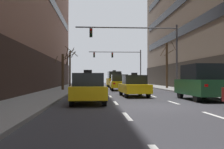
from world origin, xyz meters
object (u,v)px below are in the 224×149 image
Objects in this scene: taxi_driving_2 at (134,86)px; street_tree_0 at (63,71)px; taxi_driving_1 at (88,89)px; taxi_driving_3 at (119,83)px; taxi_driving_0 at (114,79)px; street_tree_1 at (70,67)px; pedestrian_0 at (216,82)px; street_tree_2 at (167,65)px; car_parked_2 at (201,82)px; traffic_signal_1 at (122,59)px; pedestrian_1 at (195,82)px; traffic_signal_0 at (146,43)px.

street_tree_0 is at bearing 125.20° from taxi_driving_2.
taxi_driving_3 is at bearing 78.08° from taxi_driving_1.
taxi_driving_0 is 6.60m from street_tree_1.
pedestrian_0 is at bearing -27.39° from street_tree_0.
taxi_driving_0 is at bearing 134.49° from street_tree_2.
pedestrian_0 is (7.17, -7.54, 0.16)m from taxi_driving_3.
taxi_driving_3 is 13.17m from car_parked_2.
street_tree_2 is at bearing -18.99° from street_tree_1.
traffic_signal_1 is 5.73× the size of pedestrian_1.
street_tree_1 is (-2.90, 21.65, 2.05)m from taxi_driving_1.
pedestrian_1 is (-0.07, -9.01, -1.93)m from street_tree_2.
taxi_driving_1 is 1.02× the size of street_tree_0.
street_tree_1 is at bearing 132.28° from pedestrian_1.
taxi_driving_2 is 0.93× the size of car_parked_2.
street_tree_2 is at bearing 62.47° from taxi_driving_1.
taxi_driving_0 reaches higher than taxi_driving_2.
taxi_driving_0 is 0.86× the size of street_tree_2.
taxi_driving_2 is 4.86m from car_parked_2.
street_tree_0 reaches higher than taxi_driving_1.
pedestrian_0 is at bearing 56.44° from car_parked_2.
traffic_signal_0 reaches higher than taxi_driving_1.
traffic_signal_1 is 12.47m from street_tree_1.
taxi_driving_2 is (0.02, -18.62, -0.35)m from taxi_driving_0.
street_tree_1 is at bearing -130.31° from traffic_signal_1.
street_tree_0 is at bearing -114.57° from traffic_signal_1.
taxi_driving_3 is 9.61m from street_tree_1.
car_parked_2 is at bearing -50.58° from street_tree_0.
traffic_signal_1 is (2.07, 16.73, 3.66)m from taxi_driving_3.
car_parked_2 is 0.51× the size of traffic_signal_1.
street_tree_2 is (4.03, -13.56, -1.54)m from traffic_signal_1.
street_tree_0 is (-8.14, 2.56, -2.55)m from traffic_signal_0.
taxi_driving_1 is at bearing -122.92° from taxi_driving_2.
street_tree_1 is (-6.10, 16.71, 2.07)m from taxi_driving_2.
pedestrian_1 is at bearing 43.20° from taxi_driving_1.
traffic_signal_0 is 8.91m from street_tree_0.
street_tree_0 is 2.71× the size of pedestrian_1.
taxi_driving_0 reaches higher than car_parked_2.
street_tree_0 is 14.79m from pedestrian_0.
traffic_signal_0 is at bearing -52.53° from street_tree_1.
car_parked_2 is 6.07m from pedestrian_0.
taxi_driving_2 is at bearing 57.08° from taxi_driving_1.
taxi_driving_1 is at bearing -97.69° from taxi_driving_0.
taxi_driving_2 is at bearing -69.94° from street_tree_1.
taxi_driving_2 is (3.20, 4.95, -0.02)m from taxi_driving_1.
traffic_signal_0 is (2.05, 6.08, 3.89)m from taxi_driving_2.
traffic_signal_0 is 20.05m from traffic_signal_1.
street_tree_2 is at bearing -73.46° from traffic_signal_1.
traffic_signal_1 is at bearing 101.86° from pedestrian_0.
street_tree_2 is 9.21m from pedestrian_1.
traffic_signal_1 is (5.10, 31.08, 3.72)m from taxi_driving_1.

